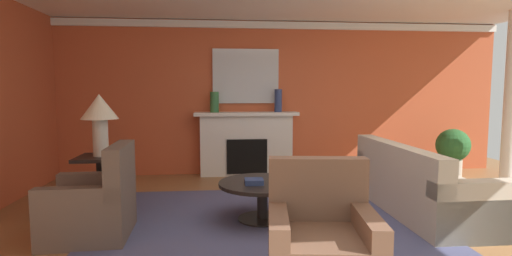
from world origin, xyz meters
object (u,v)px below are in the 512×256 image
object	(u,v)px
sofa	(420,189)
potted_plant	(453,149)
armchair_near_window	(93,208)
vase_mantel_right	(278,101)
mantel_mirror	(246,76)
side_table	(102,180)
coffee_table	(262,192)
vase_mantel_left	(214,102)
table_lamp	(100,113)
armchair_facing_fireplace	(321,247)
fireplace	(246,145)

from	to	relation	value
sofa	potted_plant	xyz separation A→B (m)	(1.59, 1.87, 0.19)
armchair_near_window	vase_mantel_right	bearing A→B (deg)	49.74
mantel_mirror	side_table	bearing A→B (deg)	-132.67
sofa	armchair_near_window	distance (m)	3.73
armchair_near_window	side_table	size ratio (longest dim) A/B	1.36
coffee_table	potted_plant	world-z (taller)	potted_plant
coffee_table	vase_mantel_left	distance (m)	2.63
mantel_mirror	coffee_table	size ratio (longest dim) A/B	1.16
potted_plant	table_lamp	bearing A→B (deg)	-164.95
mantel_mirror	sofa	world-z (taller)	mantel_mirror
armchair_near_window	coffee_table	world-z (taller)	armchair_near_window
sofa	coffee_table	world-z (taller)	sofa
table_lamp	vase_mantel_left	distance (m)	2.34
coffee_table	mantel_mirror	bearing A→B (deg)	90.05
vase_mantel_right	mantel_mirror	bearing A→B (deg)	162.82
coffee_table	vase_mantel_right	size ratio (longest dim) A/B	2.52
armchair_near_window	armchair_facing_fireplace	size ratio (longest dim) A/B	1.00
sofa	armchair_near_window	size ratio (longest dim) A/B	2.21
armchair_near_window	coffee_table	distance (m)	1.80
vase_mantel_right	potted_plant	distance (m)	3.12
armchair_facing_fireplace	mantel_mirror	bearing A→B (deg)	93.81
vase_mantel_left	potted_plant	size ratio (longest dim) A/B	0.42
sofa	side_table	distance (m)	3.87
armchair_facing_fireplace	side_table	xyz separation A→B (m)	(-2.19, 2.05, 0.09)
sofa	vase_mantel_left	size ratio (longest dim) A/B	5.98
sofa	mantel_mirror	bearing A→B (deg)	127.98
fireplace	vase_mantel_left	xyz separation A→B (m)	(-0.55, -0.05, 0.76)
armchair_near_window	vase_mantel_right	distance (m)	3.72
sofa	potted_plant	distance (m)	2.46
mantel_mirror	side_table	distance (m)	3.12
coffee_table	fireplace	bearing A→B (deg)	90.05
vase_mantel_left	potted_plant	world-z (taller)	vase_mantel_left
sofa	vase_mantel_left	world-z (taller)	vase_mantel_left
fireplace	armchair_near_window	world-z (taller)	fireplace
fireplace	potted_plant	world-z (taller)	fireplace
side_table	vase_mantel_right	world-z (taller)	vase_mantel_right
table_lamp	side_table	bearing A→B (deg)	90.00
vase_mantel_left	mantel_mirror	bearing A→B (deg)	17.18
vase_mantel_left	vase_mantel_right	bearing A→B (deg)	0.00
armchair_facing_fireplace	sofa	bearing A→B (deg)	44.68
coffee_table	side_table	world-z (taller)	side_table
armchair_near_window	potted_plant	size ratio (longest dim) A/B	1.14
sofa	armchair_facing_fireplace	xyz separation A→B (m)	(-1.66, -1.64, 0.01)
fireplace	sofa	xyz separation A→B (m)	(1.94, -2.36, -0.23)
armchair_near_window	side_table	world-z (taller)	armchair_near_window
table_lamp	vase_mantel_left	xyz separation A→B (m)	(1.36, 1.90, 0.06)
armchair_facing_fireplace	coffee_table	world-z (taller)	armchair_facing_fireplace
mantel_mirror	potted_plant	distance (m)	3.79
vase_mantel_right	armchair_near_window	bearing A→B (deg)	-130.26
armchair_near_window	side_table	distance (m)	0.85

